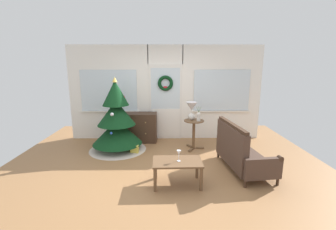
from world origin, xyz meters
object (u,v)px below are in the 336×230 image
dresser_cabinet (140,127)px  gift_box (135,149)px  christmas_tree (117,123)px  wine_glass (179,153)px  coffee_table (177,164)px  table_lamp (192,108)px  side_table (194,129)px  settee_sofa (240,152)px  flower_vase (199,116)px

dresser_cabinet → gift_box: dresser_cabinet is taller
christmas_tree → wine_glass: 2.22m
coffee_table → wine_glass: size_ratio=4.36×
christmas_tree → table_lamp: christmas_tree is taller
table_lamp → wine_glass: (-0.41, -1.79, -0.43)m
side_table → coffee_table: size_ratio=0.85×
side_table → wine_glass: side_table is taller
settee_sofa → side_table: 1.42m
table_lamp → gift_box: (-1.36, -0.28, -0.92)m
dresser_cabinet → settee_sofa: bearing=-39.8°
table_lamp → dresser_cabinet: bearing=156.9°
settee_sofa → table_lamp: bearing=124.1°
christmas_tree → gift_box: christmas_tree is taller
dresser_cabinet → side_table: bearing=-23.6°
side_table → settee_sofa: bearing=-57.0°
gift_box → christmas_tree: bearing=153.6°
gift_box → flower_vase: bearing=6.7°
christmas_tree → wine_glass: (1.39, -1.73, -0.09)m
wine_glass → table_lamp: bearing=77.2°
table_lamp → gift_box: bearing=-168.4°
table_lamp → flower_vase: bearing=-32.0°
dresser_cabinet → table_lamp: table_lamp is taller
settee_sofa → wine_glass: size_ratio=7.81×
flower_vase → side_table: bearing=149.0°
coffee_table → gift_box: bearing=121.8°
dresser_cabinet → table_lamp: size_ratio=2.08×
settee_sofa → side_table: size_ratio=2.09×
flower_vase → gift_box: (-1.52, -0.18, -0.75)m
settee_sofa → gift_box: (-2.19, 0.94, -0.28)m
christmas_tree → side_table: bearing=0.6°
table_lamp → wine_glass: 1.89m
christmas_tree → side_table: (1.86, 0.02, -0.15)m
dresser_cabinet → flower_vase: bearing=-24.1°
dresser_cabinet → settee_sofa: size_ratio=0.60×
flower_vase → settee_sofa: bearing=-59.2°
gift_box → settee_sofa: bearing=-23.3°
coffee_table → gift_box: (-0.93, 1.50, -0.28)m
flower_vase → wine_glass: (-0.57, -1.69, -0.27)m
christmas_tree → settee_sofa: 2.89m
gift_box → side_table: bearing=9.6°
christmas_tree → gift_box: (0.44, -0.22, -0.57)m
christmas_tree → flower_vase: 1.97m
flower_vase → gift_box: bearing=-173.3°
settee_sofa → wine_glass: 1.37m
side_table → flower_vase: flower_vase is taller
wine_glass → dresser_cabinet: bearing=111.2°
dresser_cabinet → coffee_table: (0.89, -2.34, -0.02)m
coffee_table → christmas_tree: bearing=128.5°
table_lamp → flower_vase: 0.25m
christmas_tree → wine_glass: bearing=-51.2°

